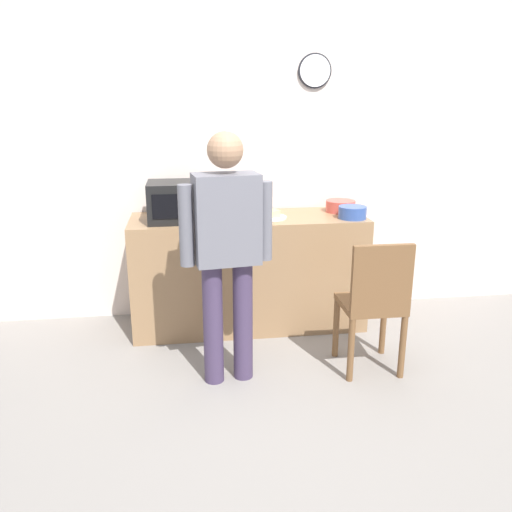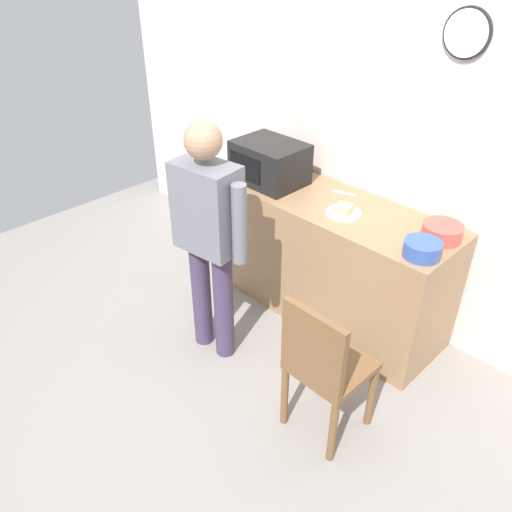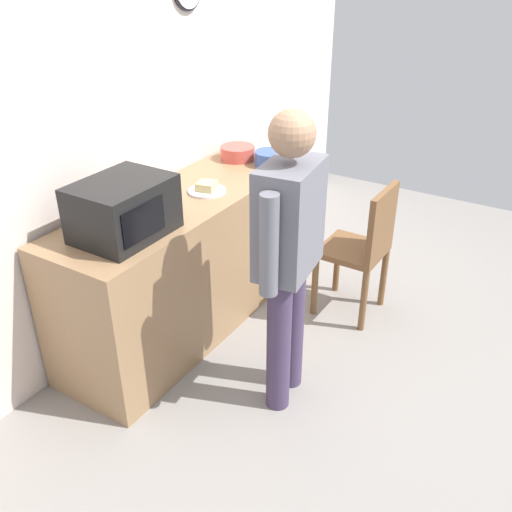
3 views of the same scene
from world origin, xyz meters
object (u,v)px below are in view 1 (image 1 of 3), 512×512
object	(u,v)px
sandwich_plate	(272,216)
spoon_utensil	(185,213)
salad_bowl	(340,206)
person_standing	(227,242)
fork_utensil	(245,212)
wooden_chair	(374,301)
microwave	(181,201)
cereal_bowl	(352,212)

from	to	relation	value
sandwich_plate	spoon_utensil	size ratio (longest dim) A/B	1.38
sandwich_plate	spoon_utensil	world-z (taller)	sandwich_plate
sandwich_plate	salad_bowl	xyz separation A→B (m)	(0.61, 0.17, 0.03)
salad_bowl	person_standing	xyz separation A→B (m)	(-1.03, -0.98, -0.01)
sandwich_plate	fork_utensil	xyz separation A→B (m)	(-0.18, 0.25, -0.02)
person_standing	salad_bowl	bearing A→B (deg)	43.54
spoon_utensil	wooden_chair	bearing A→B (deg)	-43.01
salad_bowl	sandwich_plate	bearing A→B (deg)	-164.26
salad_bowl	microwave	bearing A→B (deg)	-173.29
salad_bowl	wooden_chair	size ratio (longest dim) A/B	0.26
microwave	sandwich_plate	distance (m)	0.71
spoon_utensil	person_standing	size ratio (longest dim) A/B	0.10
salad_bowl	wooden_chair	distance (m)	1.11
sandwich_plate	spoon_utensil	distance (m)	0.74
salad_bowl	person_standing	bearing A→B (deg)	-136.46
sandwich_plate	person_standing	size ratio (longest dim) A/B	0.14
cereal_bowl	person_standing	distance (m)	1.27
fork_utensil	person_standing	distance (m)	1.09
sandwich_plate	fork_utensil	bearing A→B (deg)	125.55
cereal_bowl	person_standing	world-z (taller)	person_standing
salad_bowl	spoon_utensil	bearing A→B (deg)	174.35
spoon_utensil	cereal_bowl	bearing A→B (deg)	-16.60
fork_utensil	wooden_chair	distance (m)	1.38
salad_bowl	fork_utensil	xyz separation A→B (m)	(-0.79, 0.08, -0.04)
person_standing	wooden_chair	size ratio (longest dim) A/B	1.74
cereal_bowl	person_standing	size ratio (longest dim) A/B	0.13
person_standing	cereal_bowl	bearing A→B (deg)	34.42
cereal_bowl	spoon_utensil	xyz separation A→B (m)	(-1.30, 0.39, -0.04)
microwave	person_standing	size ratio (longest dim) A/B	0.31
microwave	wooden_chair	distance (m)	1.62
microwave	spoon_utensil	distance (m)	0.32
fork_utensil	person_standing	world-z (taller)	person_standing
fork_utensil	wooden_chair	world-z (taller)	wooden_chair
fork_utensil	microwave	bearing A→B (deg)	-155.66
salad_bowl	cereal_bowl	world-z (taller)	cereal_bowl
spoon_utensil	wooden_chair	size ratio (longest dim) A/B	0.18
salad_bowl	wooden_chair	xyz separation A→B (m)	(-0.05, -1.02, -0.44)
sandwich_plate	spoon_utensil	xyz separation A→B (m)	(-0.68, 0.30, -0.02)
microwave	wooden_chair	bearing A→B (deg)	-34.67
microwave	person_standing	world-z (taller)	person_standing
microwave	cereal_bowl	bearing A→B (deg)	-4.62
person_standing	microwave	bearing A→B (deg)	108.55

